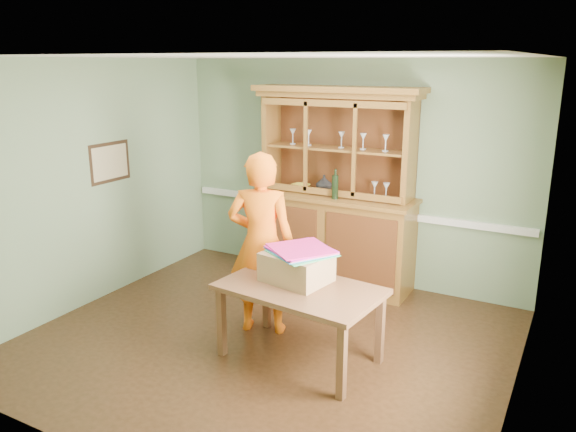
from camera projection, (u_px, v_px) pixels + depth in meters
The scene contains 14 objects.
floor at pixel (266, 341), 5.53m from camera, with size 4.50×4.50×0.00m, color #442815.
ceiling at pixel (263, 57), 4.81m from camera, with size 4.50×4.50×0.00m, color white.
wall_back at pixel (349, 172), 6.86m from camera, with size 4.50×4.50×0.00m, color gray.
wall_left at pixel (90, 184), 6.20m from camera, with size 4.00×4.00×0.00m, color gray.
wall_right at pixel (527, 246), 4.13m from camera, with size 4.00×4.00×0.00m, color gray.
wall_front at pixel (100, 281), 3.47m from camera, with size 4.50×4.50×0.00m, color gray.
chair_rail at pixel (347, 208), 6.96m from camera, with size 4.41×0.05×0.08m, color white.
framed_map at pixel (110, 162), 6.39m from camera, with size 0.03×0.60×0.46m.
window_panel at pixel (521, 237), 3.85m from camera, with size 0.03×0.96×1.36m.
china_hutch at pixel (333, 217), 6.80m from camera, with size 2.03×0.67×2.39m.
dining_table at pixel (300, 295), 5.05m from camera, with size 1.51×1.00×0.71m.
cardboard_box at pixel (296, 267), 5.13m from camera, with size 0.57×0.45×0.27m, color #A07452.
kite_stack at pixel (301, 251), 5.09m from camera, with size 0.70×0.70×0.04m.
person at pixel (261, 244), 5.55m from camera, with size 0.67×0.44×1.84m, color orange.
Camera 1 is at (2.57, -4.29, 2.66)m, focal length 35.00 mm.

